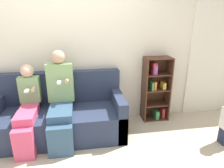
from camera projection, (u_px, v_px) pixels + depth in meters
The scene contains 7 objects.
ground_plane at pixel (72, 154), 2.70m from camera, with size 14.00×14.00×0.00m, color beige.
back_wall at pixel (69, 48), 3.17m from camera, with size 10.00×0.06×2.55m.
curtain_panel at pixel (208, 52), 3.52m from camera, with size 0.70×0.04×2.33m.
couch at pixel (60, 117), 3.05m from camera, with size 1.92×0.82×0.94m.
adult_seated at pixel (60, 98), 2.86m from camera, with size 0.38×0.78×1.30m.
child_seated at pixel (27, 107), 2.78m from camera, with size 0.30×0.79×1.11m.
bookshelf at pixel (155, 89), 3.48m from camera, with size 0.45×0.28×1.12m.
Camera 1 is at (0.17, -2.30, 1.78)m, focal length 32.00 mm.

